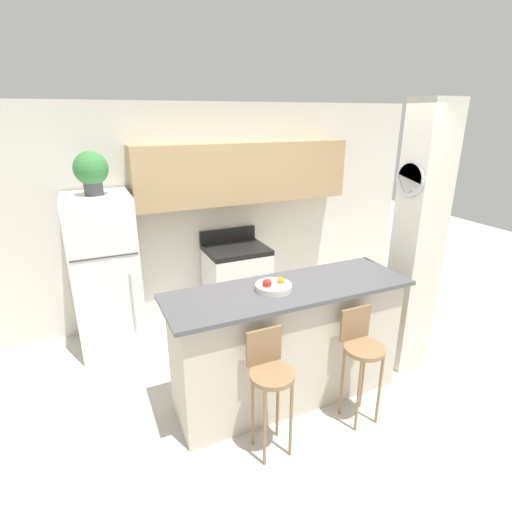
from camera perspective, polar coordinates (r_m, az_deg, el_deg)
name	(u,v)px	position (r m, az deg, el deg)	size (l,w,h in m)	color
ground_plane	(286,395)	(3.86, 4.38, -19.17)	(14.00, 14.00, 0.00)	beige
wall_back	(225,197)	(4.87, -4.40, 8.45)	(5.60, 0.38, 2.55)	silver
pillar_right	(417,243)	(4.01, 22.04, 1.73)	(0.38, 0.32, 2.55)	silver
counter_bar	(288,343)	(3.55, 4.61, -12.34)	(2.08, 0.67, 1.07)	beige
refrigerator	(105,274)	(4.46, -20.72, -2.44)	(0.65, 0.71, 1.67)	white
stove_range	(237,282)	(4.94, -2.77, -3.69)	(0.72, 0.61, 1.07)	white
bar_stool_left	(270,376)	(2.99, 1.98, -16.76)	(0.32, 0.32, 0.97)	olive
bar_stool_right	(361,350)	(3.37, 14.79, -12.85)	(0.32, 0.32, 0.97)	olive
potted_plant_on_fridge	(91,171)	(4.21, -22.49, 11.20)	(0.32, 0.32, 0.42)	#4C4C51
fruit_bowl	(273,286)	(3.23, 2.50, -4.37)	(0.29, 0.29, 0.11)	silver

